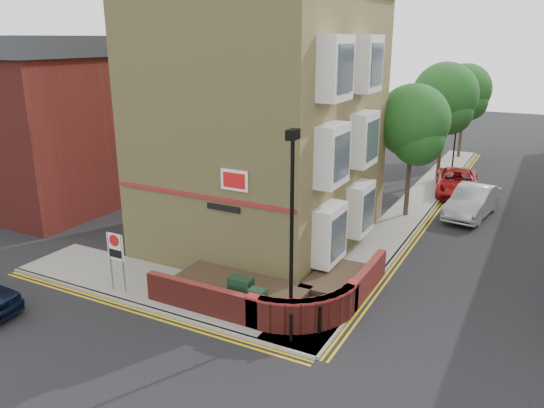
{
  "coord_description": "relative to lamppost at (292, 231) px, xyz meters",
  "views": [
    {
      "loc": [
        8.1,
        -12.32,
        8.91
      ],
      "look_at": [
        -0.56,
        4.0,
        3.1
      ],
      "focal_mm": 35.0,
      "sensor_mm": 36.0,
      "label": 1
    }
  ],
  "objects": [
    {
      "name": "garden_wall",
      "position": [
        -1.6,
        1.3,
        -3.34
      ],
      "size": [
        6.8,
        6.0,
        1.2
      ],
      "primitive_type": null,
      "color": "maroon",
      "rests_on": "ground"
    },
    {
      "name": "ground",
      "position": [
        -1.6,
        -1.2,
        -3.34
      ],
      "size": [
        120.0,
        120.0,
        0.0
      ],
      "primitive_type": "plane",
      "color": "black",
      "rests_on": "ground"
    },
    {
      "name": "pavement_main",
      "position": [
        0.4,
        14.8,
        -3.28
      ],
      "size": [
        2.0,
        32.0,
        0.12
      ],
      "primitive_type": "cube",
      "color": "gray",
      "rests_on": "ground"
    },
    {
      "name": "bollard_far",
      "position": [
        1.0,
        -0.0,
        -2.77
      ],
      "size": [
        0.11,
        0.11,
        0.9
      ],
      "primitive_type": "cylinder",
      "color": "black",
      "rests_on": "pavement_corner"
    },
    {
      "name": "bollard_near",
      "position": [
        0.4,
        -0.8,
        -2.77
      ],
      "size": [
        0.11,
        0.11,
        0.9
      ],
      "primitive_type": "cylinder",
      "color": "black",
      "rests_on": "pavement_corner"
    },
    {
      "name": "utility_cabinet_large",
      "position": [
        -1.9,
        0.1,
        -2.62
      ],
      "size": [
        0.8,
        0.45,
        1.2
      ],
      "primitive_type": "cube",
      "color": "#16311A",
      "rests_on": "pavement_corner"
    },
    {
      "name": "lamppost",
      "position": [
        0.0,
        0.0,
        0.0
      ],
      "size": [
        0.25,
        0.5,
        6.3
      ],
      "color": "black",
      "rests_on": "pavement_corner"
    },
    {
      "name": "kerb_main_near",
      "position": [
        1.4,
        14.8,
        -3.28
      ],
      "size": [
        0.15,
        32.0,
        0.12
      ],
      "primitive_type": "cube",
      "color": "gray",
      "rests_on": "ground"
    },
    {
      "name": "corner_building",
      "position": [
        -4.44,
        6.8,
        2.88
      ],
      "size": [
        8.95,
        10.4,
        13.6
      ],
      "color": "tan",
      "rests_on": "ground"
    },
    {
      "name": "red_car_main",
      "position": [
        2.0,
        18.41,
        -2.62
      ],
      "size": [
        3.3,
        5.53,
        1.44
      ],
      "primitive_type": "imported",
      "rotation": [
        0.0,
        0.0,
        0.18
      ],
      "color": "#9F1111",
      "rests_on": "ground"
    },
    {
      "name": "yellow_lines_main",
      "position": [
        1.65,
        14.8,
        -3.34
      ],
      "size": [
        0.28,
        32.0,
        0.01
      ],
      "primitive_type": "cube",
      "color": "gold",
      "rests_on": "ground"
    },
    {
      "name": "kerb_side",
      "position": [
        -5.1,
        -1.2,
        -3.28
      ],
      "size": [
        13.0,
        0.15,
        0.12
      ],
      "primitive_type": "cube",
      "color": "gray",
      "rests_on": "ground"
    },
    {
      "name": "traffic_light_assembly",
      "position": [
        0.8,
        23.8,
        -0.56
      ],
      "size": [
        0.2,
        0.16,
        4.2
      ],
      "color": "black",
      "rests_on": "pavement_main"
    },
    {
      "name": "utility_cabinet_small",
      "position": [
        -1.1,
        -0.2,
        -2.67
      ],
      "size": [
        0.55,
        0.4,
        1.1
      ],
      "primitive_type": "cube",
      "color": "#16311A",
      "rests_on": "pavement_corner"
    },
    {
      "name": "pavement_corner",
      "position": [
        -5.1,
        0.3,
        -3.28
      ],
      "size": [
        13.0,
        3.0,
        0.12
      ],
      "primitive_type": "cube",
      "color": "gray",
      "rests_on": "ground"
    },
    {
      "name": "yellow_lines_side",
      "position": [
        -5.1,
        -1.45,
        -3.34
      ],
      "size": [
        13.0,
        0.28,
        0.01
      ],
      "primitive_type": "cube",
      "color": "gold",
      "rests_on": "ground"
    },
    {
      "name": "tree_far",
      "position": [
        0.4,
        28.85,
        1.57
      ],
      "size": [
        3.81,
        3.81,
        7.0
      ],
      "color": "#382B1E",
      "rests_on": "pavement_main"
    },
    {
      "name": "zone_sign",
      "position": [
        -6.6,
        -0.7,
        -1.7
      ],
      "size": [
        0.72,
        0.07,
        2.2
      ],
      "color": "slate",
      "rests_on": "pavement_corner"
    },
    {
      "name": "tree_mid",
      "position": [
        0.4,
        20.85,
        1.85
      ],
      "size": [
        4.03,
        4.03,
        7.42
      ],
      "color": "#382B1E",
      "rests_on": "pavement_main"
    },
    {
      "name": "tree_near",
      "position": [
        0.4,
        12.85,
        1.36
      ],
      "size": [
        3.64,
        3.65,
        6.7
      ],
      "color": "#382B1E",
      "rests_on": "pavement_main"
    },
    {
      "name": "silver_car_near",
      "position": [
        3.4,
        14.47,
        -2.55
      ],
      "size": [
        2.32,
        4.99,
        1.59
      ],
      "primitive_type": "imported",
      "rotation": [
        0.0,
        0.0,
        -0.14
      ],
      "color": "#9FA2A6",
      "rests_on": "ground"
    },
    {
      "name": "side_building",
      "position": [
        -16.6,
        6.8,
        1.2
      ],
      "size": [
        6.4,
        10.4,
        9.0
      ],
      "color": "maroon",
      "rests_on": "ground"
    }
  ]
}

